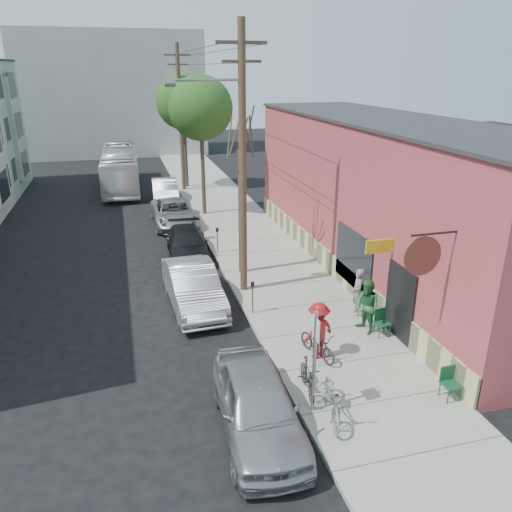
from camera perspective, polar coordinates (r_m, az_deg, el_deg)
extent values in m
plane|color=black|center=(16.43, -6.43, -10.77)|extent=(120.00, 120.00, 0.00)
cube|color=#9C9B90|center=(27.01, -1.23, 2.44)|extent=(4.50, 58.00, 0.15)
cube|color=#AC4044|center=(22.45, 14.47, 6.42)|extent=(5.00, 20.00, 6.50)
cube|color=#2B2B2D|center=(21.90, 15.26, 14.80)|extent=(5.20, 20.20, 0.12)
cube|color=#CFCD81|center=(22.16, 8.15, -0.64)|extent=(0.10, 20.00, 1.10)
cube|color=black|center=(17.00, 16.12, -5.39)|extent=(0.10, 1.60, 2.60)
cube|color=black|center=(19.68, 11.09, -0.35)|extent=(0.08, 3.00, 2.20)
cylinder|color=#5E2B22|center=(13.84, 18.48, -0.01)|extent=(1.10, 0.06, 1.10)
cube|color=gold|center=(16.72, 13.97, 1.08)|extent=(1.00, 0.08, 0.45)
cube|color=#95AA8F|center=(40.77, -26.19, 12.99)|extent=(1.10, 3.20, 7.00)
cube|color=#ACABA6|center=(55.96, -16.00, 17.37)|extent=(18.00, 8.00, 12.00)
cube|color=slate|center=(12.94, 6.68, -12.15)|extent=(0.07, 0.07, 2.80)
cube|color=silver|center=(12.43, 6.87, -8.28)|extent=(0.02, 0.45, 0.60)
cylinder|color=slate|center=(18.08, -0.39, -4.99)|extent=(0.06, 0.06, 1.10)
cylinder|color=black|center=(17.83, -0.39, -3.25)|extent=(0.14, 0.14, 0.18)
cylinder|color=slate|center=(24.08, -4.42, 1.65)|extent=(0.06, 0.06, 1.10)
cylinder|color=black|center=(23.89, -4.45, 3.01)|extent=(0.14, 0.14, 0.18)
cylinder|color=#503A28|center=(18.74, -1.53, 10.28)|extent=(0.28, 0.28, 10.00)
cube|color=#503A28|center=(18.45, -1.66, 23.22)|extent=(1.80, 0.12, 0.12)
cube|color=#503A28|center=(18.44, -1.64, 21.35)|extent=(1.40, 0.10, 0.10)
cylinder|color=slate|center=(18.02, -9.81, 18.87)|extent=(0.35, 0.24, 0.24)
cylinder|color=#503A28|center=(36.77, -8.61, 15.21)|extent=(0.28, 0.28, 10.00)
cube|color=#503A28|center=(36.62, -8.99, 21.76)|extent=(1.80, 0.12, 0.12)
cube|color=#503A28|center=(36.61, -8.93, 20.82)|extent=(1.40, 0.10, 0.10)
cylinder|color=#44392C|center=(21.08, -1.71, 4.87)|extent=(0.24, 0.24, 5.28)
cylinder|color=#44392C|center=(30.33, -6.10, 10.24)|extent=(0.24, 0.24, 5.87)
sphere|color=#2D591F|center=(29.91, -6.35, 16.46)|extent=(3.69, 3.69, 3.69)
cylinder|color=#44392C|center=(37.93, -8.07, 12.15)|extent=(0.24, 0.24, 5.73)
sphere|color=#2D591F|center=(37.60, -8.32, 17.00)|extent=(3.87, 3.87, 3.87)
imported|color=gray|center=(18.22, 11.53, -4.07)|extent=(0.56, 0.73, 1.77)
imported|color=#296836|center=(17.09, 12.55, -5.67)|extent=(0.88, 1.04, 1.88)
imported|color=maroon|center=(15.47, 7.13, -8.42)|extent=(1.34, 1.08, 1.81)
imported|color=black|center=(15.70, 7.06, -9.91)|extent=(1.00, 1.77, 0.88)
imported|color=black|center=(14.04, 5.91, -13.69)|extent=(0.68, 1.67, 0.98)
imported|color=slate|center=(13.30, 8.79, -15.77)|extent=(1.21, 2.16, 1.08)
imported|color=#9C9FA3|center=(12.76, 0.20, -16.70)|extent=(2.10, 4.73, 1.58)
imported|color=#B7B9C0|center=(18.97, -7.18, -3.50)|extent=(1.96, 5.01, 1.63)
imported|color=black|center=(23.99, -7.87, 1.36)|extent=(2.18, 4.74, 1.34)
imported|color=#9B9BA3|center=(29.13, -9.32, 4.88)|extent=(2.50, 5.26, 1.45)
imported|color=#A5A6AD|center=(34.37, -10.35, 7.31)|extent=(1.82, 4.73, 1.54)
imported|color=white|center=(39.11, -15.25, 9.61)|extent=(2.74, 10.71, 2.97)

